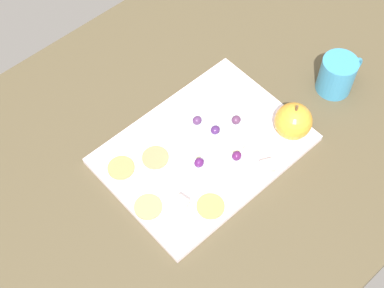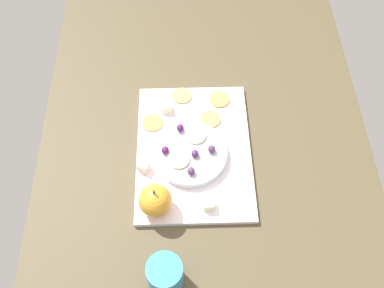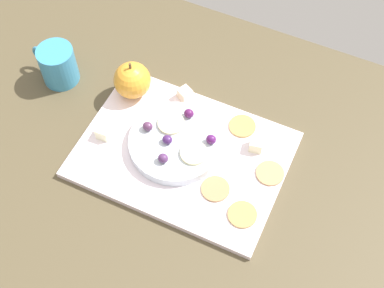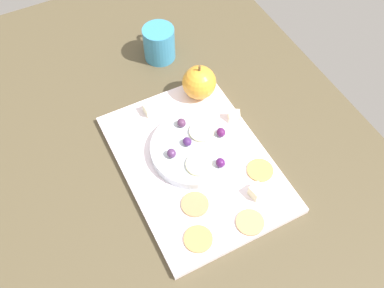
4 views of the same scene
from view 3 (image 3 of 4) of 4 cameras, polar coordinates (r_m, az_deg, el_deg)
The scene contains 20 objects.
table at distance 102.82cm, azimuth -2.59°, elevation -2.75°, with size 123.36×81.60×4.00cm, color brown.
platter at distance 101.34cm, azimuth -0.97°, elevation -1.12°, with size 38.02×27.41×1.34cm, color white.
serving_dish at distance 100.85cm, azimuth -1.91°, elevation 0.20°, with size 17.48×17.48×2.04cm, color silver.
apple_whole at distance 106.68cm, azimuth -6.31°, elevation 6.68°, with size 7.32×7.32×7.32cm, color gold.
apple_stem at distance 103.43cm, azimuth -6.53°, elevation 8.17°, with size 0.50×0.50×1.20cm, color brown.
cheese_cube_0 at distance 100.99cm, azimuth 6.79°, elevation -0.07°, with size 2.38×2.38×2.38cm, color #F7F0BE.
cheese_cube_1 at distance 107.08cm, azimuth -0.76°, elevation 5.28°, with size 2.38×2.38×2.38cm, color #F9E1C1.
cheese_cube_2 at distance 103.34cm, azimuth -9.16°, elevation 1.42°, with size 2.38×2.38×2.38cm, color #F5F4C6.
cracker_0 at distance 96.88cm, azimuth 2.47°, elevation -4.74°, with size 5.17×5.17×0.40cm, color tan.
cracker_1 at distance 104.22cm, azimuth 5.32°, elevation 1.89°, with size 5.17×5.17×0.40cm, color tan.
cracker_2 at distance 94.98cm, azimuth 5.32°, elevation -7.40°, with size 5.17×5.17×0.40cm, color tan.
cracker_3 at distance 99.33cm, azimuth 8.21°, elevation -3.06°, with size 5.17×5.17×0.40cm, color tan.
grape_0 at distance 102.11cm, azimuth -0.27°, elevation 3.21°, with size 1.92×1.73×1.75cm, color #551A53.
grape_1 at distance 96.94cm, azimuth -3.20°, elevation -1.45°, with size 1.92×1.73×1.76cm, color #512D5C.
grape_2 at distance 100.80cm, azimuth -4.69°, elevation 1.86°, with size 1.92×1.73×1.74cm, color #552F51.
grape_3 at distance 98.87cm, azimuth 2.02°, elevation 0.48°, with size 1.92×1.73×1.82cm, color #501B5D.
grape_4 at distance 99.03cm, azimuth -2.61°, elevation 0.47°, with size 1.92×1.73×1.60cm, color #44225E.
apple_slice_0 at distance 97.97cm, azimuth 0.20°, elevation -0.96°, with size 5.02×5.02×0.60cm, color #F4E9B1.
apple_slice_1 at distance 101.60cm, azimuth -2.22°, elevation 2.18°, with size 5.02×5.02×0.60cm, color beige.
cup at distance 113.07cm, azimuth -13.95°, elevation 8.11°, with size 10.49×7.32×8.16cm.
Camera 3 is at (25.62, -44.08, 91.29)cm, focal length 50.68 mm.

